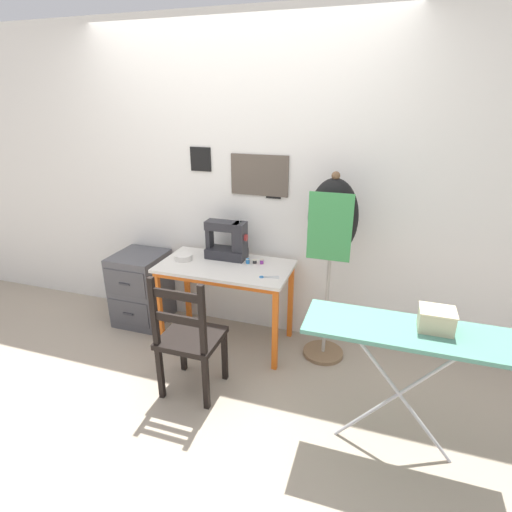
# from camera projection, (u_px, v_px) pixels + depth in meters

# --- Properties ---
(ground_plane) EXTENTS (14.00, 14.00, 0.00)m
(ground_plane) POSITION_uv_depth(u_px,v_px,m) (214.00, 359.00, 3.19)
(ground_plane) COLOR tan
(wall_back) EXTENTS (10.00, 0.07, 2.55)m
(wall_back) POSITION_uv_depth(u_px,v_px,m) (239.00, 185.00, 3.27)
(wall_back) COLOR silver
(wall_back) RESTS_ON ground_plane
(sewing_table) EXTENTS (1.05, 0.56, 0.70)m
(sewing_table) POSITION_uv_depth(u_px,v_px,m) (225.00, 276.00, 3.20)
(sewing_table) COLOR silver
(sewing_table) RESTS_ON ground_plane
(sewing_machine) EXTENTS (0.35, 0.17, 0.34)m
(sewing_machine) POSITION_uv_depth(u_px,v_px,m) (229.00, 241.00, 3.26)
(sewing_machine) COLOR #28282D
(sewing_machine) RESTS_ON sewing_table
(fabric_bowl) EXTENTS (0.15, 0.15, 0.05)m
(fabric_bowl) POSITION_uv_depth(u_px,v_px,m) (184.00, 257.00, 3.27)
(fabric_bowl) COLOR silver
(fabric_bowl) RESTS_ON sewing_table
(scissors) EXTENTS (0.15, 0.08, 0.01)m
(scissors) POSITION_uv_depth(u_px,v_px,m) (266.00, 277.00, 2.95)
(scissors) COLOR silver
(scissors) RESTS_ON sewing_table
(thread_spool_near_machine) EXTENTS (0.04, 0.04, 0.04)m
(thread_spool_near_machine) POSITION_uv_depth(u_px,v_px,m) (248.00, 261.00, 3.19)
(thread_spool_near_machine) COLOR #2875C1
(thread_spool_near_machine) RESTS_ON sewing_table
(thread_spool_mid_table) EXTENTS (0.04, 0.04, 0.03)m
(thread_spool_mid_table) POSITION_uv_depth(u_px,v_px,m) (255.00, 262.00, 3.20)
(thread_spool_mid_table) COLOR black
(thread_spool_mid_table) RESTS_ON sewing_table
(thread_spool_far_edge) EXTENTS (0.04, 0.04, 0.04)m
(thread_spool_far_edge) POSITION_uv_depth(u_px,v_px,m) (262.00, 262.00, 3.18)
(thread_spool_far_edge) COLOR purple
(thread_spool_far_edge) RESTS_ON sewing_table
(wooden_chair) EXTENTS (0.40, 0.38, 0.91)m
(wooden_chair) POSITION_uv_depth(u_px,v_px,m) (190.00, 339.00, 2.69)
(wooden_chair) COLOR black
(wooden_chair) RESTS_ON ground_plane
(filing_cabinet) EXTENTS (0.43, 0.47, 0.65)m
(filing_cabinet) POSITION_uv_depth(u_px,v_px,m) (142.00, 288.00, 3.64)
(filing_cabinet) COLOR #4C4C51
(filing_cabinet) RESTS_ON ground_plane
(dress_form) EXTENTS (0.36, 0.32, 1.48)m
(dress_form) POSITION_uv_depth(u_px,v_px,m) (332.00, 227.00, 2.85)
(dress_form) COLOR #846647
(dress_form) RESTS_ON ground_plane
(ironing_board) EXTENTS (1.09, 0.36, 0.82)m
(ironing_board) POSITION_uv_depth(u_px,v_px,m) (408.00, 337.00, 2.10)
(ironing_board) COLOR #518E7A
(ironing_board) RESTS_ON ground_plane
(storage_box) EXTENTS (0.18, 0.15, 0.12)m
(storage_box) POSITION_uv_depth(u_px,v_px,m) (436.00, 320.00, 2.06)
(storage_box) COLOR beige
(storage_box) RESTS_ON ironing_board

